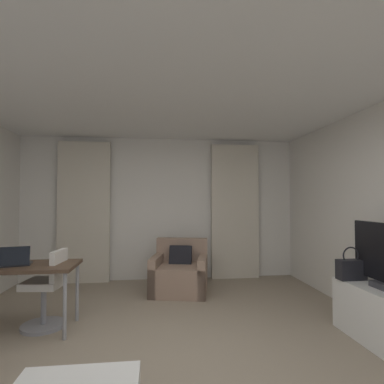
% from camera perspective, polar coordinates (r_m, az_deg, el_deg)
% --- Properties ---
extents(ground_plane, '(12.00, 12.00, 0.00)m').
position_cam_1_polar(ground_plane, '(3.04, -4.60, -30.08)').
color(ground_plane, gray).
extents(wall_window, '(5.12, 0.06, 2.60)m').
position_cam_1_polar(wall_window, '(5.70, -5.72, -3.10)').
color(wall_window, silver).
rests_on(wall_window, ground).
extents(ceiling, '(5.12, 6.12, 0.06)m').
position_cam_1_polar(ceiling, '(2.92, -4.48, 22.20)').
color(ceiling, white).
rests_on(ceiling, wall_left).
extents(curtain_left_panel, '(0.90, 0.06, 2.50)m').
position_cam_1_polar(curtain_left_panel, '(5.72, -19.64, -3.52)').
color(curtain_left_panel, beige).
rests_on(curtain_left_panel, ground).
extents(curtain_right_panel, '(0.90, 0.06, 2.50)m').
position_cam_1_polar(curtain_right_panel, '(5.77, 8.12, -3.58)').
color(curtain_right_panel, beige).
rests_on(curtain_right_panel, ground).
extents(armchair, '(0.99, 0.95, 0.82)m').
position_cam_1_polar(armchair, '(4.98, -2.30, -15.14)').
color(armchair, '#997A66').
rests_on(armchair, ground).
extents(desk, '(1.49, 0.60, 0.74)m').
position_cam_1_polar(desk, '(4.02, -31.54, -12.49)').
color(desk, '#4C3828').
rests_on(desk, ground).
extents(desk_chair, '(0.48, 0.48, 0.88)m').
position_cam_1_polar(desk_chair, '(4.02, -25.54, -16.70)').
color(desk_chair, gray).
rests_on(desk_chair, ground).
extents(laptop, '(0.37, 0.31, 0.22)m').
position_cam_1_polar(laptop, '(3.92, -30.36, -11.21)').
color(laptop, '#2D2D33').
rests_on(laptop, desk).
extents(handbag_primary, '(0.30, 0.14, 0.37)m').
position_cam_1_polar(handbag_primary, '(3.95, 27.70, -12.65)').
color(handbag_primary, black).
rests_on(handbag_primary, tv_console).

